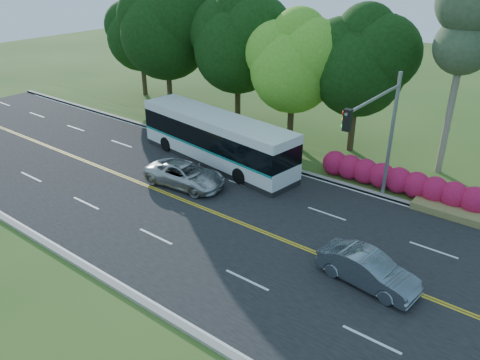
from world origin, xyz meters
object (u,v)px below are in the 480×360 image
Objects in this scene: transit_bus at (216,139)px; sedan at (368,269)px; traffic_signal at (380,126)px; suv at (185,175)px.

sedan is (13.03, -5.87, -0.86)m from transit_bus.
traffic_signal is 7.68m from sedan.
traffic_signal is at bearing -73.85° from suv.
suv is at bearing -70.09° from transit_bus.
transit_bus reaches higher than sedan.
traffic_signal reaches higher than suv.
traffic_signal is 11.20m from suv.
sedan is 0.86× the size of suv.
suv is at bearing 86.80° from sedan.
transit_bus is at bearing -178.90° from traffic_signal.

